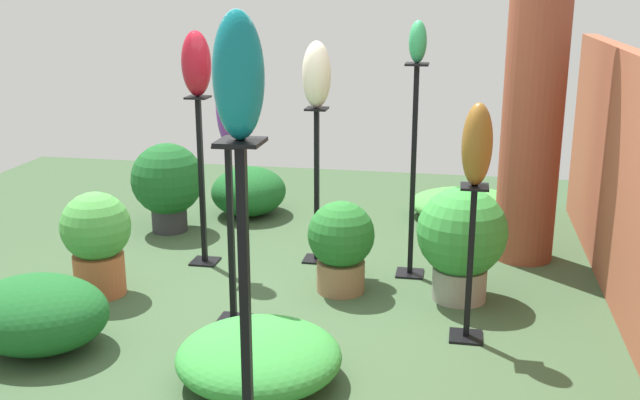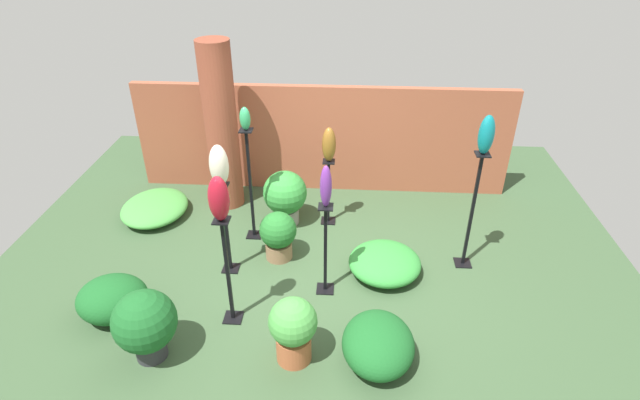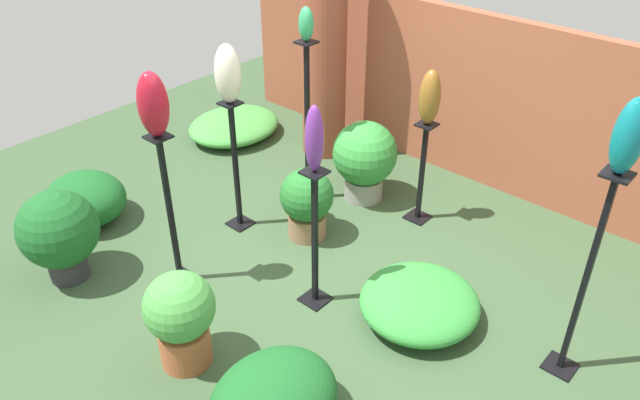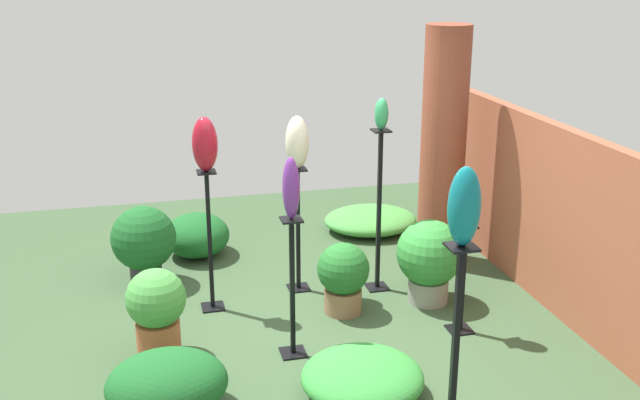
% 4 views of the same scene
% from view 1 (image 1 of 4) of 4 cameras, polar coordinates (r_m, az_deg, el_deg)
% --- Properties ---
extents(ground_plane, '(8.00, 8.00, 0.00)m').
position_cam_1_polar(ground_plane, '(4.96, -3.75, -8.46)').
color(ground_plane, '#385133').
extents(brick_pillar, '(0.45, 0.45, 2.41)m').
position_cam_1_polar(brick_pillar, '(5.82, 15.96, 6.99)').
color(brick_pillar, brown).
rests_on(brick_pillar, ground).
extents(pedestal_violet, '(0.20, 0.20, 1.14)m').
position_cam_1_polar(pedestal_violet, '(4.65, -6.78, -3.28)').
color(pedestal_violet, black).
rests_on(pedestal_violet, ground).
extents(pedestal_ruby, '(0.20, 0.20, 1.28)m').
position_cam_1_polar(pedestal_ruby, '(5.68, -8.99, 0.87)').
color(pedestal_ruby, black).
rests_on(pedestal_ruby, ground).
extents(pedestal_teal, '(0.20, 0.20, 1.52)m').
position_cam_1_polar(pedestal_teal, '(2.92, -5.62, -11.33)').
color(pedestal_teal, black).
rests_on(pedestal_teal, ground).
extents(pedestal_bronze, '(0.20, 0.20, 0.95)m').
position_cam_1_polar(pedestal_bronze, '(4.51, 11.34, -5.33)').
color(pedestal_bronze, black).
rests_on(pedestal_bronze, ground).
extents(pedestal_jade, '(0.20, 0.20, 1.54)m').
position_cam_1_polar(pedestal_jade, '(5.37, 7.10, 1.50)').
color(pedestal_jade, black).
rests_on(pedestal_jade, ground).
extents(pedestal_ivory, '(0.20, 0.20, 1.19)m').
position_cam_1_polar(pedestal_ivory, '(5.67, -0.25, 0.57)').
color(pedestal_ivory, black).
rests_on(pedestal_ivory, ground).
extents(art_vase_violet, '(0.12, 0.13, 0.48)m').
position_cam_1_polar(art_vase_violet, '(4.44, -7.14, 7.27)').
color(art_vase_violet, '#6B2D8C').
rests_on(art_vase_violet, pedestal_violet).
extents(art_vase_ruby, '(0.20, 0.22, 0.47)m').
position_cam_1_polar(art_vase_ruby, '(5.51, -9.41, 10.22)').
color(art_vase_ruby, maroon).
rests_on(art_vase_ruby, pedestal_ruby).
extents(art_vase_teal, '(0.17, 0.18, 0.45)m').
position_cam_1_polar(art_vase_teal, '(2.62, -6.24, 9.40)').
color(art_vase_teal, '#0F727A').
rests_on(art_vase_teal, pedestal_teal).
extents(art_vase_bronze, '(0.18, 0.17, 0.48)m').
position_cam_1_polar(art_vase_bronze, '(4.30, 11.88, 4.15)').
color(art_vase_bronze, brown).
rests_on(art_vase_bronze, pedestal_bronze).
extents(art_vase_jade, '(0.13, 0.12, 0.29)m').
position_cam_1_polar(art_vase_jade, '(5.22, 7.47, 11.88)').
color(art_vase_jade, '#2D9356').
rests_on(art_vase_jade, pedestal_jade).
extents(art_vase_ivory, '(0.21, 0.21, 0.48)m').
position_cam_1_polar(art_vase_ivory, '(5.50, -0.26, 9.53)').
color(art_vase_ivory, beige).
rests_on(art_vase_ivory, pedestal_ivory).
extents(potted_plant_front_left, '(0.62, 0.62, 0.77)m').
position_cam_1_polar(potted_plant_front_left, '(6.54, -11.55, 1.35)').
color(potted_plant_front_left, '#2D2D33').
rests_on(potted_plant_front_left, ground).
extents(potted_plant_front_right, '(0.60, 0.60, 0.78)m').
position_cam_1_polar(potted_plant_front_right, '(5.07, 10.74, -2.87)').
color(potted_plant_front_right, gray).
rests_on(potted_plant_front_right, ground).
extents(potted_plant_walkway_edge, '(0.46, 0.46, 0.64)m').
position_cam_1_polar(potted_plant_walkway_edge, '(5.14, 1.61, -3.28)').
color(potted_plant_walkway_edge, '#936B4C').
rests_on(potted_plant_walkway_edge, ground).
extents(potted_plant_mid_left, '(0.47, 0.47, 0.72)m').
position_cam_1_polar(potted_plant_mid_left, '(5.29, -16.65, -2.82)').
color(potted_plant_mid_left, '#B25B38').
rests_on(potted_plant_mid_left, ground).
extents(foliage_bed_east, '(0.87, 0.89, 0.29)m').
position_cam_1_polar(foliage_bed_east, '(4.08, -4.68, -11.80)').
color(foliage_bed_east, '#338C38').
rests_on(foliage_bed_east, ground).
extents(foliage_bed_west, '(0.92, 1.07, 0.25)m').
position_cam_1_polar(foliage_bed_west, '(6.98, 11.21, -0.36)').
color(foliage_bed_west, '#479942').
rests_on(foliage_bed_west, ground).
extents(foliage_bed_center, '(0.76, 0.69, 0.44)m').
position_cam_1_polar(foliage_bed_center, '(6.97, -5.45, 0.66)').
color(foliage_bed_center, '#195923').
rests_on(foliage_bed_center, ground).
extents(foliage_bed_rear, '(0.71, 0.84, 0.43)m').
position_cam_1_polar(foliage_bed_rear, '(4.69, -20.76, -8.11)').
color(foliage_bed_rear, '#195923').
rests_on(foliage_bed_rear, ground).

